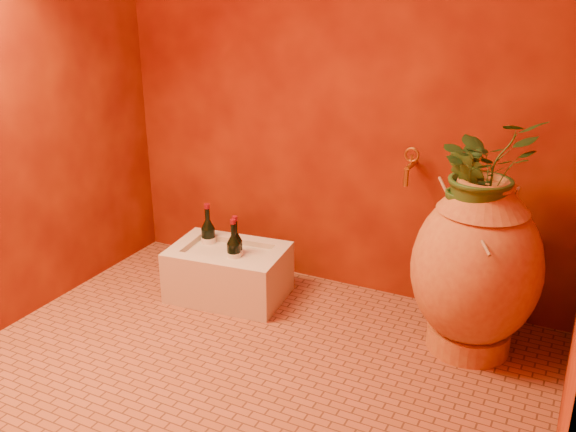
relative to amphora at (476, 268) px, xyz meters
The scene contains 10 objects.
floor 1.12m from the amphora, 141.54° to the right, with size 2.50×2.50×0.00m, color brown.
wall_back 1.22m from the amphora, 156.84° to the left, with size 2.50×0.02×2.50m, color #500C04.
amphora is the anchor object (origin of this frame).
stone_basin 1.29m from the amphora, behind, with size 0.64×0.47×0.28m.
wine_bottle_a 1.43m from the amphora, behind, with size 0.08×0.08×0.32m.
wine_bottle_b 1.22m from the amphora, behind, with size 0.08×0.08×0.31m.
wine_bottle_c 1.22m from the amphora, behind, with size 0.07×0.07×0.30m.
wall_tap 0.60m from the amphora, 146.96° to the left, with size 0.08×0.16×0.18m.
plant_main 0.45m from the amphora, 151.20° to the left, with size 0.41×0.36×0.46m, color #284F1C.
plant_side 0.38m from the amphora, 154.67° to the right, with size 0.19×0.16×0.35m, color #284F1C.
Camera 1 is at (1.22, -2.03, 1.65)m, focal length 40.00 mm.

